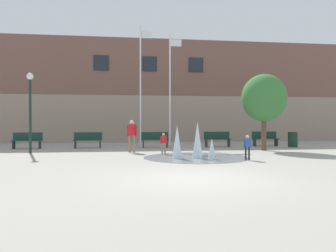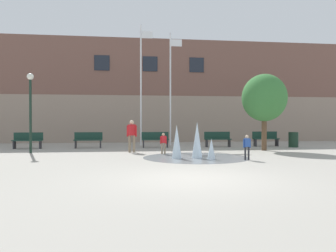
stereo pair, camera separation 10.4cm
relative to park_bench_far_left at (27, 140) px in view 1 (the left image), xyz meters
name	(u,v)px [view 1 (the left image)]	position (x,y,z in m)	size (l,w,h in m)	color
ground_plane	(193,179)	(7.25, -10.77, -0.48)	(100.00, 100.00, 0.00)	#9E998E
library_building	(147,94)	(7.25, 7.94, 3.37)	(36.00, 6.05, 7.70)	gray
splash_fountain	(193,145)	(8.24, -5.93, 0.07)	(4.46, 4.46, 1.52)	gray
park_bench_far_left	(27,140)	(0.00, 0.00, 0.00)	(1.60, 0.44, 0.91)	#28282D
park_bench_left_of_flagpoles	(88,140)	(3.33, 0.05, 0.00)	(1.60, 0.44, 0.91)	#28282D
park_bench_center	(155,139)	(7.21, -0.06, 0.00)	(1.60, 0.44, 0.91)	#28282D
park_bench_under_right_flagpole	(217,139)	(11.00, 0.00, 0.00)	(1.60, 0.44, 0.91)	#28282D
park_bench_far_right	(265,138)	(14.08, 0.10, 0.00)	(1.60, 0.44, 0.91)	#28282D
child_running	(247,145)	(10.25, -6.85, 0.10)	(0.31, 0.15, 0.99)	#28282D
adult_watching	(132,133)	(5.79, -2.99, 0.45)	(0.50, 0.37, 1.59)	#89755B
child_with_pink_shirt	(164,142)	(7.24, -4.08, 0.10)	(0.31, 0.16, 0.99)	#89755B
flagpole_left	(141,81)	(6.47, 1.72, 3.62)	(0.80, 0.10, 7.71)	silver
flagpole_right	(170,85)	(8.37, 1.72, 3.38)	(0.80, 0.10, 7.25)	silver
lamp_post_left_lane	(30,101)	(0.94, -2.79, 2.04)	(0.32, 0.32, 3.85)	#192D23
trash_can	(293,140)	(15.40, -0.85, -0.03)	(0.56, 0.56, 0.90)	#193323
street_tree_near_building	(264,98)	(12.76, -2.73, 2.29)	(2.35, 2.35, 4.03)	brown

